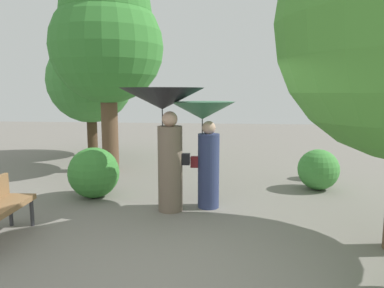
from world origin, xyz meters
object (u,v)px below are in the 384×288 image
at_px(tree_near_left, 107,36).
at_px(tree_mid_left, 90,74).
at_px(person_right, 204,131).
at_px(person_left, 164,118).

bearing_deg(tree_near_left, tree_mid_left, 121.88).
distance_m(person_right, tree_mid_left, 6.59).
bearing_deg(person_right, person_left, 111.18).
bearing_deg(person_left, person_right, -68.82).
bearing_deg(tree_near_left, person_left, -56.08).
relative_size(person_left, tree_mid_left, 0.51).
xyz_separation_m(person_left, person_right, (0.67, 0.26, -0.25)).
distance_m(person_left, person_right, 0.76).
relative_size(tree_near_left, tree_mid_left, 1.25).
xyz_separation_m(person_right, tree_mid_left, (-4.10, 5.01, 1.26)).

